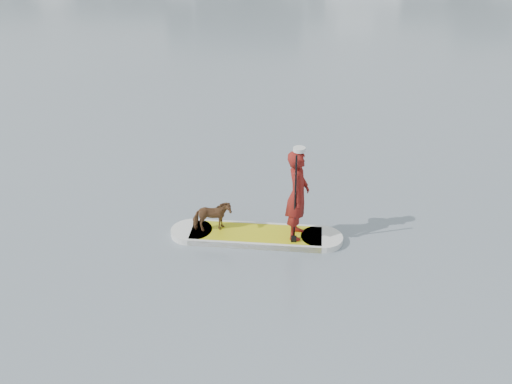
# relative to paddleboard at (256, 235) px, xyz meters

# --- Properties ---
(ground) EXTENTS (140.00, 140.00, 0.00)m
(ground) POSITION_rel_paddleboard_xyz_m (1.49, -1.19, -0.06)
(ground) COLOR slate
(ground) RESTS_ON ground
(paddleboard) EXTENTS (3.30, 0.84, 0.12)m
(paddleboard) POSITION_rel_paddleboard_xyz_m (0.00, 0.00, 0.00)
(paddleboard) COLOR #C4C212
(paddleboard) RESTS_ON ground
(paddler) EXTENTS (0.46, 0.66, 1.73)m
(paddler) POSITION_rel_paddleboard_xyz_m (0.76, 0.01, 0.93)
(paddler) COLOR maroon
(paddler) RESTS_ON paddleboard
(white_cap) EXTENTS (0.22, 0.22, 0.07)m
(white_cap) POSITION_rel_paddleboard_xyz_m (0.76, 0.01, 1.83)
(white_cap) COLOR silver
(white_cap) RESTS_ON paddler
(dog) EXTENTS (0.79, 0.54, 0.61)m
(dog) POSITION_rel_paddleboard_xyz_m (-0.84, -0.01, 0.37)
(dog) COLOR #58311E
(dog) RESTS_ON paddleboard
(paddle) EXTENTS (0.10, 0.30, 2.00)m
(paddle) POSITION_rel_paddleboard_xyz_m (0.73, -0.24, 0.74)
(paddle) COLOR black
(paddle) RESTS_ON ground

